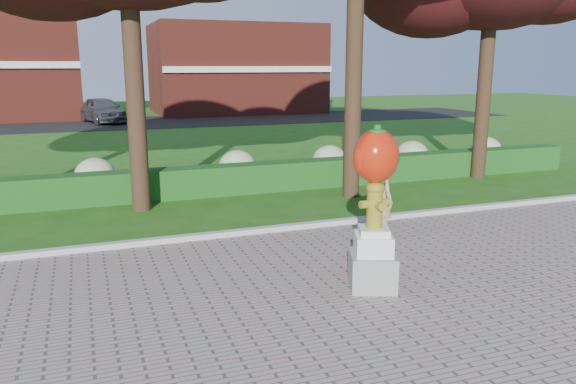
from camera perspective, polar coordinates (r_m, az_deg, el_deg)
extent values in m
plane|color=#215615|center=(9.21, 2.11, -9.57)|extent=(100.00, 100.00, 0.00)
cube|color=#ADADA5|center=(11.86, -3.42, -4.04)|extent=(40.00, 0.18, 0.15)
cube|color=#144716|center=(15.54, -7.74, 1.16)|extent=(24.00, 0.70, 0.80)
ellipsoid|color=#A7AE85|center=(16.14, -19.00, 1.55)|extent=(1.10, 1.10, 0.99)
ellipsoid|color=#A7AE85|center=(16.69, -5.16, 2.56)|extent=(1.10, 1.10, 0.99)
ellipsoid|color=#A7AE85|center=(17.70, 4.26, 3.16)|extent=(1.10, 1.10, 0.99)
ellipsoid|color=#A7AE85|center=(19.13, 12.48, 3.61)|extent=(1.10, 1.10, 0.99)
ellipsoid|color=#A7AE85|center=(20.89, 19.45, 3.94)|extent=(1.10, 1.10, 0.99)
cube|color=black|center=(36.19, -15.13, 6.82)|extent=(50.00, 8.00, 0.02)
cube|color=maroon|center=(43.36, -5.35, 12.35)|extent=(12.00, 8.00, 6.40)
cylinder|color=black|center=(13.93, -15.34, 10.61)|extent=(0.44, 0.44, 6.16)
cylinder|color=black|center=(14.98, 6.74, 13.23)|extent=(0.44, 0.44, 7.28)
cylinder|color=black|center=(18.58, 19.34, 10.35)|extent=(0.44, 0.44, 5.88)
cube|color=gray|center=(9.06, 8.57, -7.92)|extent=(0.90, 0.90, 0.57)
cube|color=silver|center=(8.91, 8.67, -5.26)|extent=(0.73, 0.73, 0.32)
cube|color=silver|center=(8.85, 8.71, -3.93)|extent=(0.58, 0.58, 0.11)
cylinder|color=olive|center=(8.75, 8.79, -1.59)|extent=(0.25, 0.25, 0.63)
ellipsoid|color=olive|center=(8.68, 8.86, 0.44)|extent=(0.29, 0.29, 0.21)
cylinder|color=olive|center=(8.65, 7.76, -1.26)|extent=(0.14, 0.12, 0.12)
cylinder|color=olive|center=(8.82, 9.84, -1.06)|extent=(0.14, 0.12, 0.12)
cylinder|color=olive|center=(8.59, 9.36, -1.41)|extent=(0.14, 0.14, 0.14)
cylinder|color=olive|center=(8.66, 8.89, 1.02)|extent=(0.09, 0.09, 0.06)
ellipsoid|color=#B72109|center=(8.59, 8.98, 3.61)|extent=(0.71, 0.64, 0.82)
ellipsoid|color=#B72109|center=(8.49, 7.77, 3.40)|extent=(0.35, 0.35, 0.52)
ellipsoid|color=#B72109|center=(8.69, 10.15, 3.53)|extent=(0.35, 0.35, 0.52)
cylinder|color=#155F1C|center=(8.53, 9.07, 6.31)|extent=(0.11, 0.11, 0.14)
ellipsoid|color=#155F1C|center=(8.54, 9.06, 6.09)|extent=(0.27, 0.27, 0.09)
imported|color=tan|center=(11.36, 9.30, -0.91)|extent=(0.60, 0.70, 1.61)
imported|color=#43464B|center=(36.60, -18.36, 7.93)|extent=(2.98, 4.94, 1.57)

